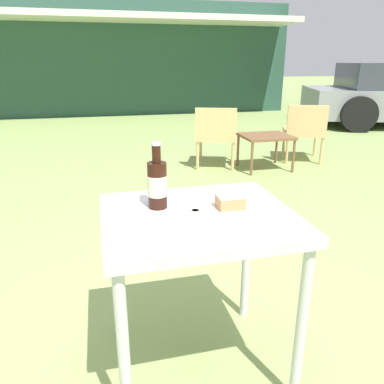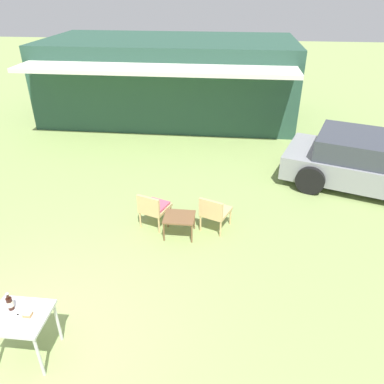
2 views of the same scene
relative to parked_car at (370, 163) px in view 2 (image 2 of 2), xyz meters
name	(u,v)px [view 2 (image 2 of 2)]	position (x,y,z in m)	size (l,w,h in m)	color
ground_plane	(31,354)	(-5.72, -5.30, -0.60)	(60.00, 60.00, 0.00)	#8CA35B
cabin_building	(170,78)	(-5.44, 4.85, 0.71)	(8.35, 5.32, 2.60)	#284C3D
parked_car	(370,163)	(0.00, 0.00, 0.00)	(4.25, 2.97, 1.22)	gray
wicker_chair_cushioned	(154,207)	(-4.67, -2.19, -0.18)	(0.64, 0.67, 0.74)	tan
wicker_chair_plain	(214,211)	(-3.48, -2.21, -0.18)	(0.65, 0.68, 0.74)	tan
garden_side_table	(179,218)	(-4.13, -2.45, -0.23)	(0.58, 0.50, 0.42)	brown
patio_table	(20,321)	(-5.72, -5.30, 0.02)	(0.71, 0.61, 0.71)	silver
cake_on_plate	(26,315)	(-5.61, -5.30, 0.13)	(0.24, 0.24, 0.07)	silver
cola_bottle_near	(10,303)	(-5.86, -5.21, 0.21)	(0.08, 0.08, 0.26)	black
fork	(22,315)	(-5.68, -5.30, 0.11)	(0.18, 0.02, 0.01)	silver
loose_bottle_cap	(18,315)	(-5.73, -5.29, 0.12)	(0.03, 0.03, 0.01)	silver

